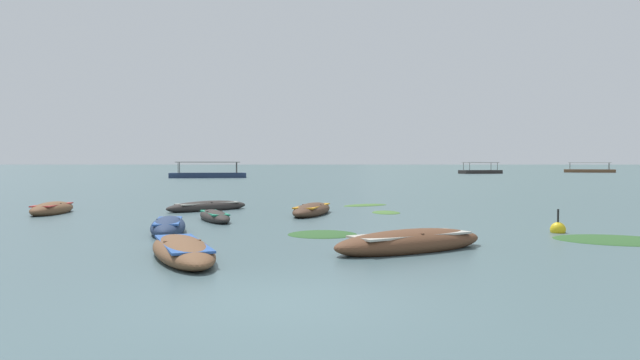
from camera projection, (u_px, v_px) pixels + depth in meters
ground_plane at (324, 164)px, 1508.62m from camera, size 6000.00×6000.00×0.00m
mountain_1 at (61, 130)px, 1957.56m from camera, size 638.95×638.95×223.70m
mountain_2 at (250, 102)px, 2200.95m from camera, size 1896.98×1896.98×451.99m
mountain_3 at (528, 77)px, 2126.30m from camera, size 2013.33×2013.33×614.66m
rowboat_0 at (411, 242)px, 14.60m from camera, size 4.41×3.44×0.65m
rowboat_1 at (182, 250)px, 13.43m from camera, size 2.78×4.62×0.55m
rowboat_2 at (312, 210)px, 24.92m from camera, size 2.09×4.46×0.59m
rowboat_3 at (52, 209)px, 25.37m from camera, size 1.26×3.53×0.62m
rowboat_4 at (208, 207)px, 27.03m from camera, size 3.66×3.67×0.54m
rowboat_5 at (168, 227)px, 18.34m from camera, size 1.70×3.78×0.61m
rowboat_6 at (215, 217)px, 22.22m from camera, size 2.08×3.50×0.49m
ferry_0 at (208, 175)px, 88.45m from camera, size 11.55×6.08×2.54m
ferry_1 at (480, 171)px, 123.65m from camera, size 9.31×5.85×2.54m
ferry_2 at (589, 171)px, 139.33m from camera, size 11.41×7.17×2.54m
mooring_buoy at (558, 229)px, 18.36m from camera, size 0.46×0.46×0.86m
weed_patch_0 at (386, 213)px, 25.76m from camera, size 1.32×1.88×0.14m
weed_patch_1 at (322, 235)px, 17.90m from camera, size 2.73×2.75×0.14m
weed_patch_3 at (616, 240)px, 16.54m from camera, size 3.92×3.48×0.14m
weed_patch_4 at (365, 206)px, 30.20m from camera, size 2.79×2.40×0.14m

